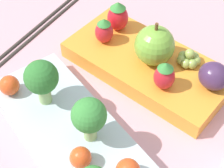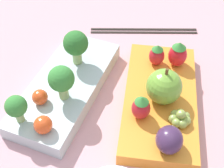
{
  "view_description": "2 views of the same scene",
  "coord_description": "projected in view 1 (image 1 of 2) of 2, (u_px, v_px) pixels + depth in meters",
  "views": [
    {
      "loc": [
        -0.22,
        0.21,
        0.38
      ],
      "look_at": [
        -0.01,
        -0.0,
        0.04
      ],
      "focal_mm": 60.0,
      "sensor_mm": 36.0,
      "label": 1
    },
    {
      "loc": [
        -0.32,
        -0.07,
        0.39
      ],
      "look_at": [
        -0.01,
        -0.0,
        0.04
      ],
      "focal_mm": 50.0,
      "sensor_mm": 36.0,
      "label": 2
    }
  ],
  "objects": [
    {
      "name": "cherry_tomato_1",
      "position": [
        9.0,
        85.0,
        0.45
      ],
      "size": [
        0.02,
        0.02,
        0.02
      ],
      "color": "#DB4C1E",
      "rests_on": "bento_box_savoury"
    },
    {
      "name": "chopsticks_pair",
      "position": [
        38.0,
        28.0,
        0.58
      ],
      "size": [
        0.06,
        0.21,
        0.01
      ],
      "color": "#332D28",
      "rests_on": "ground_plane"
    },
    {
      "name": "broccoli_floret_2",
      "position": [
        89.0,
        116.0,
        0.39
      ],
      "size": [
        0.04,
        0.04,
        0.06
      ],
      "color": "#93B770",
      "rests_on": "bento_box_savoury"
    },
    {
      "name": "broccoli_floret_0",
      "position": [
        41.0,
        79.0,
        0.43
      ],
      "size": [
        0.04,
        0.04,
        0.06
      ],
      "color": "#93B770",
      "rests_on": "bento_box_savoury"
    },
    {
      "name": "cherry_tomato_0",
      "position": [
        81.0,
        158.0,
        0.39
      ],
      "size": [
        0.02,
        0.02,
        0.02
      ],
      "color": "#DB4C1E",
      "rests_on": "bento_box_savoury"
    },
    {
      "name": "apple",
      "position": [
        154.0,
        45.0,
        0.48
      ],
      "size": [
        0.05,
        0.05,
        0.06
      ],
      "color": "#70A838",
      "rests_on": "bento_box_fruit"
    },
    {
      "name": "grape_cluster",
      "position": [
        189.0,
        59.0,
        0.49
      ],
      "size": [
        0.03,
        0.03,
        0.02
      ],
      "color": "#8EA84C",
      "rests_on": "bento_box_fruit"
    },
    {
      "name": "ground_plane",
      "position": [
        107.0,
        101.0,
        0.49
      ],
      "size": [
        4.0,
        4.0,
        0.0
      ],
      "primitive_type": "plane",
      "color": "#C6939E"
    },
    {
      "name": "bento_box_savoury",
      "position": [
        68.0,
        132.0,
        0.44
      ],
      "size": [
        0.24,
        0.13,
        0.03
      ],
      "color": "silver",
      "rests_on": "ground_plane"
    },
    {
      "name": "strawberry_1",
      "position": [
        164.0,
        76.0,
        0.46
      ],
      "size": [
        0.03,
        0.03,
        0.04
      ],
      "color": "red",
      "rests_on": "bento_box_fruit"
    },
    {
      "name": "bento_box_fruit",
      "position": [
        150.0,
        66.0,
        0.51
      ],
      "size": [
        0.23,
        0.13,
        0.02
      ],
      "color": "orange",
      "rests_on": "ground_plane"
    },
    {
      "name": "strawberry_0",
      "position": [
        118.0,
        16.0,
        0.53
      ],
      "size": [
        0.03,
        0.03,
        0.05
      ],
      "color": "red",
      "rests_on": "bento_box_fruit"
    },
    {
      "name": "strawberry_2",
      "position": [
        104.0,
        31.0,
        0.52
      ],
      "size": [
        0.03,
        0.03,
        0.04
      ],
      "color": "red",
      "rests_on": "bento_box_fruit"
    },
    {
      "name": "plum",
      "position": [
        214.0,
        76.0,
        0.46
      ],
      "size": [
        0.04,
        0.04,
        0.04
      ],
      "color": "#42284C",
      "rests_on": "bento_box_fruit"
    }
  ]
}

